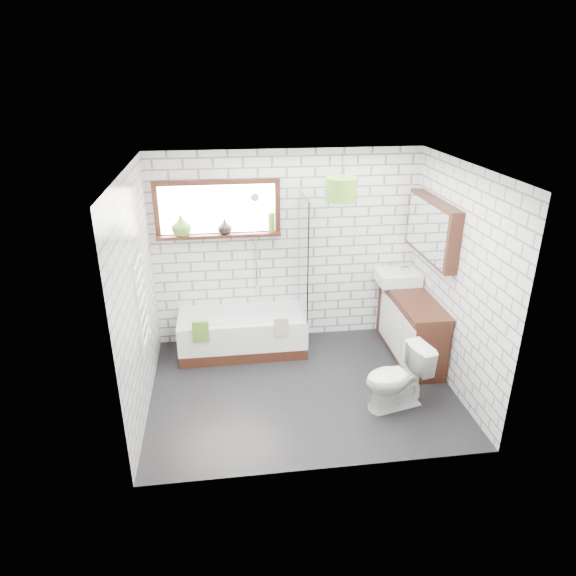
{
  "coord_description": "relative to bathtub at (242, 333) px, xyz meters",
  "views": [
    {
      "loc": [
        -0.82,
        -4.89,
        3.37
      ],
      "look_at": [
        -0.13,
        0.25,
        1.15
      ],
      "focal_mm": 32.0,
      "sensor_mm": 36.0,
      "label": 1
    }
  ],
  "objects": [
    {
      "name": "floor",
      "position": [
        0.62,
        -0.95,
        -0.26
      ],
      "size": [
        3.4,
        2.6,
        0.01
      ],
      "primitive_type": "cube",
      "color": "black",
      "rests_on": "ground"
    },
    {
      "name": "vase_dark",
      "position": [
        -0.15,
        0.28,
        1.31
      ],
      "size": [
        0.19,
        0.19,
        0.19
      ],
      "primitive_type": "imported",
      "rotation": [
        0.0,
        0.0,
        -0.09
      ],
      "color": "black",
      "rests_on": "window"
    },
    {
      "name": "basin",
      "position": [
        2.03,
        0.08,
        0.63
      ],
      "size": [
        0.53,
        0.46,
        0.15
      ],
      "primitive_type": "cube",
      "color": "white",
      "rests_on": "vanity"
    },
    {
      "name": "shower_riser",
      "position": [
        0.22,
        0.31,
        1.09
      ],
      "size": [
        0.02,
        0.02,
        1.3
      ],
      "primitive_type": "cylinder",
      "color": "silver",
      "rests_on": "wall_back"
    },
    {
      "name": "pendant",
      "position": [
        1.19,
        -0.13,
        1.84
      ],
      "size": [
        0.36,
        0.36,
        0.27
      ],
      "primitive_type": "cylinder",
      "color": "#578828",
      "rests_on": "ceiling"
    },
    {
      "name": "ceiling",
      "position": [
        0.62,
        -0.95,
        2.25
      ],
      "size": [
        3.4,
        2.6,
        0.01
      ],
      "primitive_type": "cube",
      "color": "white",
      "rests_on": "ground"
    },
    {
      "name": "window",
      "position": [
        -0.23,
        0.31,
        1.54
      ],
      "size": [
        1.52,
        0.16,
        0.68
      ],
      "primitive_type": "cube",
      "color": "black",
      "rests_on": "wall_back"
    },
    {
      "name": "bathtub",
      "position": [
        0.0,
        0.0,
        0.0
      ],
      "size": [
        1.59,
        0.7,
        0.52
      ],
      "primitive_type": "cube",
      "color": "white",
      "rests_on": "floor"
    },
    {
      "name": "tap",
      "position": [
        2.19,
        0.08,
        0.69
      ],
      "size": [
        0.04,
        0.04,
        0.17
      ],
      "primitive_type": "cylinder",
      "rotation": [
        0.0,
        0.0,
        -0.37
      ],
      "color": "silver",
      "rests_on": "vanity"
    },
    {
      "name": "toilet",
      "position": [
        1.56,
        -1.42,
        0.1
      ],
      "size": [
        0.54,
        0.77,
        0.71
      ],
      "primitive_type": "imported",
      "rotation": [
        0.0,
        0.0,
        -1.34
      ],
      "color": "white",
      "rests_on": "floor"
    },
    {
      "name": "towel_radiator",
      "position": [
        -1.04,
        -0.95,
        0.94
      ],
      "size": [
        0.06,
        0.52,
        1.0
      ],
      "primitive_type": "cube",
      "color": "white",
      "rests_on": "wall_left"
    },
    {
      "name": "vanity",
      "position": [
        2.09,
        -0.37,
        0.15
      ],
      "size": [
        0.46,
        1.42,
        0.81
      ],
      "primitive_type": "cube",
      "color": "black",
      "rests_on": "floor"
    },
    {
      "name": "wall_back",
      "position": [
        0.62,
        0.36,
        0.99
      ],
      "size": [
        3.4,
        0.01,
        2.5
      ],
      "primitive_type": "cube",
      "color": "white",
      "rests_on": "ground"
    },
    {
      "name": "mirror_cabinet",
      "position": [
        2.24,
        -0.35,
        1.39
      ],
      "size": [
        0.16,
        1.2,
        0.7
      ],
      "primitive_type": "cube",
      "color": "black",
      "rests_on": "wall_right"
    },
    {
      "name": "wall_right",
      "position": [
        2.33,
        -0.95,
        0.99
      ],
      "size": [
        0.01,
        2.6,
        2.5
      ],
      "primitive_type": "cube",
      "color": "white",
      "rests_on": "ground"
    },
    {
      "name": "wall_left",
      "position": [
        -1.08,
        -0.95,
        0.99
      ],
      "size": [
        0.01,
        2.6,
        2.5
      ],
      "primitive_type": "cube",
      "color": "white",
      "rests_on": "ground"
    },
    {
      "name": "shower_screen",
      "position": [
        0.78,
        0.0,
        1.01
      ],
      "size": [
        0.02,
        0.72,
        1.5
      ],
      "primitive_type": "cube",
      "color": "white",
      "rests_on": "bathtub"
    },
    {
      "name": "wall_front",
      "position": [
        0.62,
        -2.25,
        0.99
      ],
      "size": [
        3.4,
        0.01,
        2.5
      ],
      "primitive_type": "cube",
      "color": "white",
      "rests_on": "ground"
    },
    {
      "name": "bottle",
      "position": [
        0.42,
        0.28,
        1.34
      ],
      "size": [
        0.1,
        0.1,
        0.24
      ],
      "primitive_type": "cylinder",
      "rotation": [
        0.0,
        0.0,
        -0.32
      ],
      "color": "olive",
      "rests_on": "window"
    },
    {
      "name": "towel_green",
      "position": [
        -0.5,
        -0.35,
        0.24
      ],
      "size": [
        0.19,
        0.05,
        0.26
      ],
      "primitive_type": "cube",
      "color": "#578828",
      "rests_on": "bathtub"
    },
    {
      "name": "towel_beige",
      "position": [
        0.46,
        -0.35,
        0.24
      ],
      "size": [
        0.18,
        0.04,
        0.23
      ],
      "primitive_type": "cube",
      "color": "tan",
      "rests_on": "bathtub"
    },
    {
      "name": "vase_olive",
      "position": [
        -0.68,
        0.28,
        1.35
      ],
      "size": [
        0.31,
        0.31,
        0.25
      ],
      "primitive_type": "imported",
      "rotation": [
        0.0,
        0.0,
        0.4
      ],
      "color": "olive",
      "rests_on": "window"
    }
  ]
}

